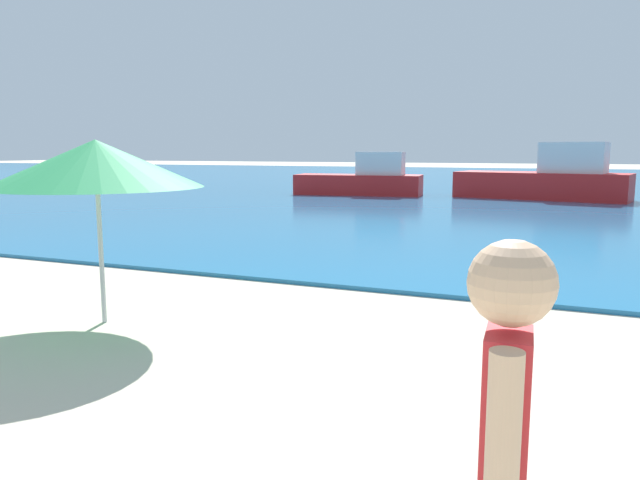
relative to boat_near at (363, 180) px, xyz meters
name	(u,v)px	position (x,y,z in m)	size (l,w,h in m)	color
water	(538,183)	(6.13, 13.76, -0.64)	(160.00, 60.00, 0.06)	#1E6B9E
boat_near	(363,180)	(0.00, 0.00, 0.00)	(5.34, 2.25, 1.76)	red
boat_far	(548,180)	(7.14, 0.58, 0.12)	(6.50, 3.11, 2.12)	red
beach_umbrella	(96,164)	(3.40, -18.75, 1.06)	(2.24, 2.24, 1.98)	#B7B7BC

